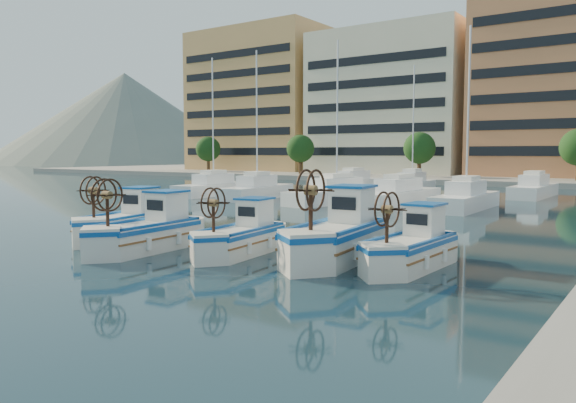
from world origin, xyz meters
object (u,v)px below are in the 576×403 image
(fishing_boat_a, at_px, (125,221))
(fishing_boat_b, at_px, (148,230))
(fishing_boat_e, at_px, (412,246))
(fishing_boat_c, at_px, (241,235))
(fishing_boat_d, at_px, (339,234))

(fishing_boat_a, relative_size, fishing_boat_b, 1.00)
(fishing_boat_e, bearing_deg, fishing_boat_c, -166.97)
(fishing_boat_d, height_order, fishing_boat_e, fishing_boat_d)
(fishing_boat_d, bearing_deg, fishing_boat_e, -4.58)
(fishing_boat_c, xyz_separation_m, fishing_boat_d, (3.37, 1.08, 0.18))
(fishing_boat_e, bearing_deg, fishing_boat_b, -162.47)
(fishing_boat_a, xyz_separation_m, fishing_boat_d, (9.64, 1.15, 0.11))
(fishing_boat_d, distance_m, fishing_boat_e, 2.60)
(fishing_boat_b, distance_m, fishing_boat_d, 7.13)
(fishing_boat_c, bearing_deg, fishing_boat_b, -163.95)
(fishing_boat_e, bearing_deg, fishing_boat_a, -172.33)
(fishing_boat_a, bearing_deg, fishing_boat_b, -36.81)
(fishing_boat_a, bearing_deg, fishing_boat_e, -6.44)
(fishing_boat_a, distance_m, fishing_boat_c, 6.27)
(fishing_boat_a, distance_m, fishing_boat_e, 12.29)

